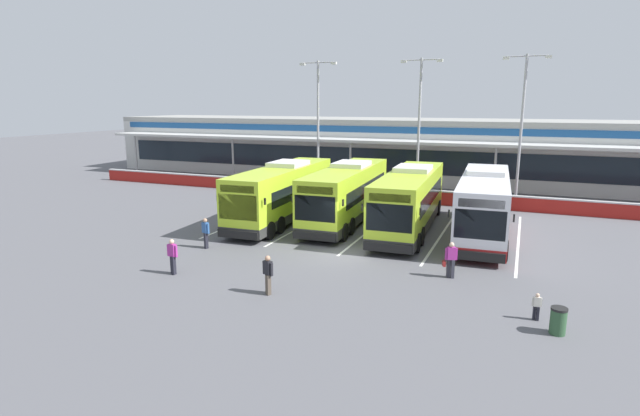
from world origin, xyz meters
name	(u,v)px	position (x,y,z in m)	size (l,w,h in m)	color
ground_plane	(341,253)	(0.00, 0.00, 0.00)	(200.00, 200.00, 0.00)	#56565B
terminal_building	(434,150)	(0.00, 26.91, 3.01)	(70.00, 13.00, 6.00)	silver
red_barrier_wall	(405,195)	(0.00, 14.50, 0.56)	(60.00, 0.40, 1.10)	maroon
coach_bus_leftmost	(283,193)	(-6.08, 5.52, 1.79)	(3.39, 12.26, 3.78)	#B7DB2D
coach_bus_left_centre	(347,194)	(-2.10, 6.80, 1.79)	(3.39, 12.26, 3.78)	#B7DB2D
coach_bus_centre	(410,201)	(2.13, 6.20, 1.79)	(3.39, 12.26, 3.78)	#B7DB2D
coach_bus_right_centre	(483,205)	(6.38, 6.45, 1.79)	(3.39, 12.26, 3.78)	silver
bay_stripe_far_west	(256,215)	(-8.40, 6.00, 0.00)	(0.14, 13.00, 0.01)	silver
bay_stripe_west	(312,221)	(-4.20, 6.00, 0.00)	(0.14, 13.00, 0.01)	silver
bay_stripe_mid_west	(374,227)	(0.00, 6.00, 0.00)	(0.14, 13.00, 0.01)	silver
bay_stripe_centre	(442,233)	(4.20, 6.00, 0.00)	(0.14, 13.00, 0.01)	silver
bay_stripe_mid_east	(518,241)	(8.40, 6.00, 0.00)	(0.14, 13.00, 0.01)	silver
pedestrian_with_handbag	(451,259)	(5.69, -1.52, 0.86)	(0.65, 0.39, 1.62)	#33333D
pedestrian_in_dark_coat	(206,232)	(-6.97, -1.84, 0.87)	(0.54, 0.37, 1.62)	black
pedestrian_child	(537,306)	(9.15, -4.81, 0.54)	(0.33, 0.18, 1.00)	black
pedestrian_near_bin	(173,255)	(-5.93, -5.82, 0.87)	(0.54, 0.32, 1.62)	black
pedestrian_approaching_bus	(268,273)	(-0.81, -6.31, 0.87)	(0.53, 0.39, 1.62)	#4C4238
lamp_post_west	(318,118)	(-8.07, 16.21, 6.29)	(3.24, 0.28, 11.00)	#9E9EA3
lamp_post_centre	(419,119)	(0.38, 16.85, 6.29)	(3.24, 0.28, 11.00)	#9E9EA3
lamp_post_east	(522,121)	(7.95, 16.56, 6.29)	(3.24, 0.28, 11.00)	#9E9EA3
litter_bin	(558,321)	(9.81, -5.71, 0.47)	(0.54, 0.54, 0.93)	#2D5133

